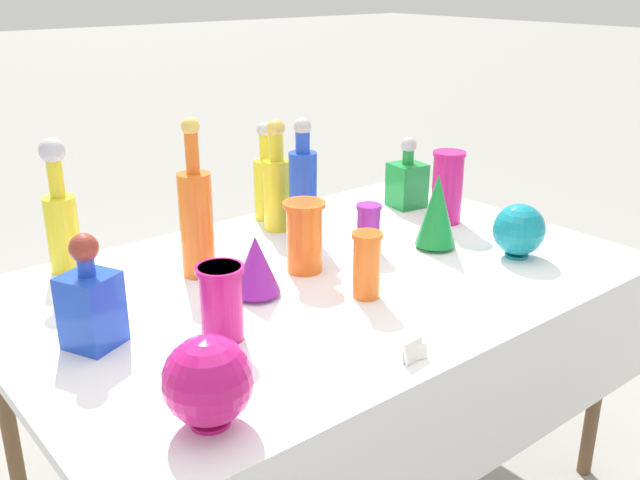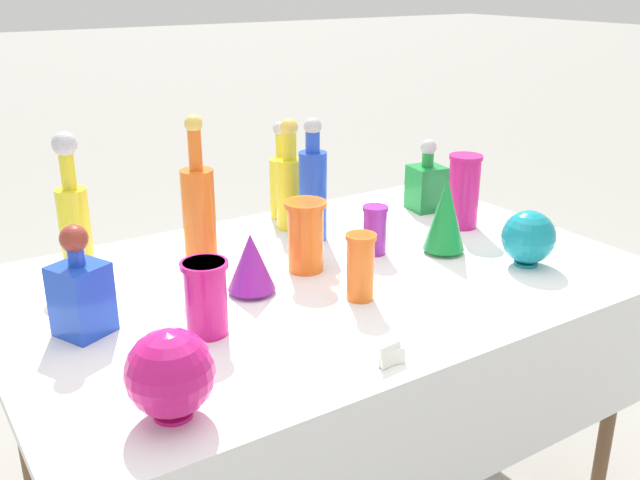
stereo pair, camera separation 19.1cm
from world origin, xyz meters
name	(u,v)px [view 1 (the left image)]	position (x,y,z in m)	size (l,w,h in m)	color
display_table	(329,298)	(0.00, -0.04, 0.70)	(1.70, 1.11, 0.76)	white
tall_bottle_0	(265,183)	(0.16, 0.48, 0.88)	(0.08, 0.08, 0.32)	yellow
tall_bottle_1	(303,190)	(0.13, 0.25, 0.92)	(0.09, 0.09, 0.38)	blue
tall_bottle_2	(196,217)	(-0.26, 0.21, 0.92)	(0.09, 0.09, 0.43)	orange
tall_bottle_3	(277,185)	(0.13, 0.37, 0.91)	(0.09, 0.09, 0.36)	yellow
tall_bottle_4	(61,217)	(-0.52, 0.47, 0.91)	(0.09, 0.09, 0.37)	yellow
square_decanter_0	(91,302)	(-0.64, 0.01, 0.86)	(0.14, 0.14, 0.26)	blue
square_decanter_1	(407,181)	(0.62, 0.28, 0.85)	(0.12, 0.12, 0.25)	#198C38
slender_vase_0	(368,226)	(0.22, 0.04, 0.84)	(0.07, 0.07, 0.14)	purple
slender_vase_1	(221,300)	(-0.40, -0.15, 0.85)	(0.11, 0.11, 0.18)	#C61972
slender_vase_2	(304,234)	(-0.02, 0.05, 0.87)	(0.12, 0.12, 0.20)	orange
slender_vase_3	(447,185)	(0.60, 0.08, 0.88)	(0.11, 0.11, 0.24)	#C61972
slender_vase_4	(368,262)	(0.00, -0.19, 0.85)	(0.08, 0.08, 0.17)	orange
fluted_vase_0	(437,210)	(0.39, -0.06, 0.88)	(0.12, 0.12, 0.23)	#198C38
fluted_vase_1	(256,265)	(-0.21, -0.01, 0.84)	(0.12, 0.12, 0.16)	purple
round_bowl_0	(519,230)	(0.53, -0.26, 0.84)	(0.15, 0.15, 0.16)	teal
round_bowl_1	(208,381)	(-0.59, -0.41, 0.85)	(0.17, 0.17, 0.17)	#C61972
price_tag_left	(414,351)	(-0.14, -0.48, 0.78)	(0.06, 0.01, 0.05)	white
price_tag_center	(415,353)	(-0.14, -0.49, 0.78)	(0.06, 0.01, 0.03)	white
cardboard_box_behind_left	(197,298)	(0.25, 1.17, 0.18)	(0.37, 0.36, 0.44)	tan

